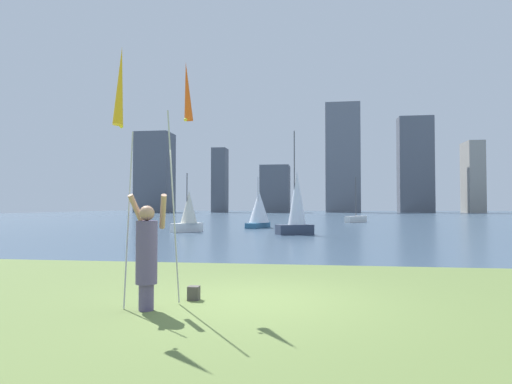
{
  "coord_description": "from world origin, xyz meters",
  "views": [
    {
      "loc": [
        1.11,
        -7.7,
        1.64
      ],
      "look_at": [
        -1.6,
        11.53,
        2.21
      ],
      "focal_mm": 31.27,
      "sensor_mm": 36.0,
      "label": 1
    }
  ],
  "objects_px": {
    "bag": "(194,293)",
    "sailboat_7": "(188,212)",
    "person": "(147,253)",
    "sailboat_6": "(296,206)",
    "kite_flag_left": "(120,92)",
    "sailboat_1": "(259,210)",
    "sailboat_3": "(356,219)",
    "kite_flag_right": "(187,99)"
  },
  "relations": [
    {
      "from": "kite_flag_left",
      "to": "bag",
      "type": "relative_size",
      "value": 17.36
    },
    {
      "from": "person",
      "to": "sailboat_3",
      "type": "distance_m",
      "value": 36.71
    },
    {
      "from": "kite_flag_right",
      "to": "sailboat_3",
      "type": "bearing_deg",
      "value": 80.75
    },
    {
      "from": "sailboat_3",
      "to": "sailboat_1",
      "type": "bearing_deg",
      "value": -125.66
    },
    {
      "from": "kite_flag_right",
      "to": "sailboat_6",
      "type": "bearing_deg",
      "value": 86.58
    },
    {
      "from": "sailboat_1",
      "to": "sailboat_6",
      "type": "height_order",
      "value": "sailboat_6"
    },
    {
      "from": "sailboat_1",
      "to": "sailboat_3",
      "type": "xyz_separation_m",
      "value": [
        7.78,
        10.84,
        -0.95
      ]
    },
    {
      "from": "sailboat_1",
      "to": "kite_flag_right",
      "type": "bearing_deg",
      "value": -85.3
    },
    {
      "from": "sailboat_7",
      "to": "bag",
      "type": "bearing_deg",
      "value": -73.05
    },
    {
      "from": "kite_flag_left",
      "to": "sailboat_7",
      "type": "height_order",
      "value": "kite_flag_left"
    },
    {
      "from": "person",
      "to": "bag",
      "type": "bearing_deg",
      "value": 59.72
    },
    {
      "from": "sailboat_1",
      "to": "person",
      "type": "bearing_deg",
      "value": -86.3
    },
    {
      "from": "sailboat_6",
      "to": "kite_flag_left",
      "type": "bearing_deg",
      "value": -95.58
    },
    {
      "from": "kite_flag_left",
      "to": "sailboat_7",
      "type": "distance_m",
      "value": 20.52
    },
    {
      "from": "sailboat_3",
      "to": "sailboat_6",
      "type": "bearing_deg",
      "value": -104.74
    },
    {
      "from": "bag",
      "to": "sailboat_7",
      "type": "height_order",
      "value": "sailboat_7"
    },
    {
      "from": "kite_flag_right",
      "to": "kite_flag_left",
      "type": "bearing_deg",
      "value": -127.14
    },
    {
      "from": "person",
      "to": "bag",
      "type": "xyz_separation_m",
      "value": [
        0.53,
        0.83,
        -0.78
      ]
    },
    {
      "from": "person",
      "to": "kite_flag_right",
      "type": "distance_m",
      "value": 2.77
    },
    {
      "from": "sailboat_1",
      "to": "bag",
      "type": "bearing_deg",
      "value": -84.96
    },
    {
      "from": "sailboat_3",
      "to": "sailboat_6",
      "type": "relative_size",
      "value": 0.74
    },
    {
      "from": "kite_flag_left",
      "to": "sailboat_3",
      "type": "height_order",
      "value": "sailboat_3"
    },
    {
      "from": "kite_flag_right",
      "to": "bag",
      "type": "relative_size",
      "value": 17.36
    },
    {
      "from": "kite_flag_right",
      "to": "sailboat_3",
      "type": "distance_m",
      "value": 35.96
    },
    {
      "from": "person",
      "to": "bag",
      "type": "height_order",
      "value": "person"
    },
    {
      "from": "person",
      "to": "sailboat_7",
      "type": "bearing_deg",
      "value": 107.05
    },
    {
      "from": "kite_flag_right",
      "to": "person",
      "type": "bearing_deg",
      "value": -114.66
    },
    {
      "from": "bag",
      "to": "sailboat_1",
      "type": "distance_m",
      "value": 24.65
    },
    {
      "from": "kite_flag_right",
      "to": "bag",
      "type": "height_order",
      "value": "kite_flag_right"
    },
    {
      "from": "person",
      "to": "kite_flag_left",
      "type": "height_order",
      "value": "kite_flag_left"
    },
    {
      "from": "kite_flag_right",
      "to": "sailboat_7",
      "type": "height_order",
      "value": "kite_flag_right"
    },
    {
      "from": "sailboat_1",
      "to": "sailboat_6",
      "type": "xyz_separation_m",
      "value": [
        3.06,
        -7.08,
        0.26
      ]
    },
    {
      "from": "sailboat_6",
      "to": "person",
      "type": "bearing_deg",
      "value": -94.45
    },
    {
      "from": "sailboat_1",
      "to": "sailboat_7",
      "type": "distance_m",
      "value": 6.73
    },
    {
      "from": "sailboat_1",
      "to": "kite_flag_left",
      "type": "bearing_deg",
      "value": -87.18
    },
    {
      "from": "kite_flag_left",
      "to": "kite_flag_right",
      "type": "bearing_deg",
      "value": 52.86
    },
    {
      "from": "bag",
      "to": "sailboat_3",
      "type": "bearing_deg",
      "value": 80.98
    },
    {
      "from": "person",
      "to": "bag",
      "type": "distance_m",
      "value": 1.25
    },
    {
      "from": "person",
      "to": "sailboat_6",
      "type": "bearing_deg",
      "value": 87.74
    },
    {
      "from": "sailboat_7",
      "to": "person",
      "type": "bearing_deg",
      "value": -75.15
    },
    {
      "from": "kite_flag_left",
      "to": "sailboat_7",
      "type": "xyz_separation_m",
      "value": [
        -4.83,
        19.82,
        -2.18
      ]
    },
    {
      "from": "kite_flag_right",
      "to": "sailboat_1",
      "type": "relative_size",
      "value": 1.13
    }
  ]
}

